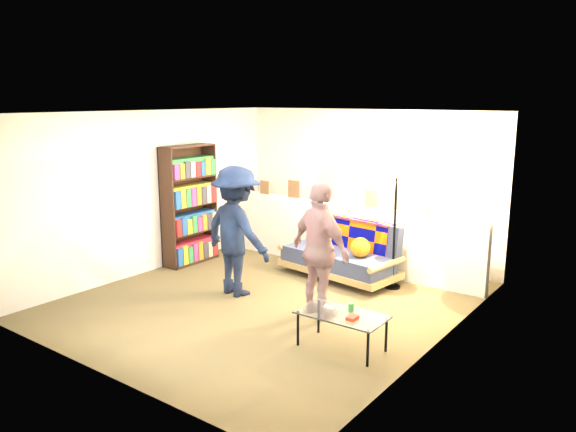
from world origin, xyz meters
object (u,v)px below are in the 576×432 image
(bookshelf, at_px, (189,209))
(person_right, at_px, (321,250))
(person_left, at_px, (237,231))
(floor_lamp, at_px, (396,206))
(coffee_table, at_px, (342,316))
(futon_sofa, at_px, (342,254))

(bookshelf, relative_size, person_right, 1.14)
(person_left, height_order, person_right, person_left)
(floor_lamp, bearing_deg, coffee_table, -78.28)
(bookshelf, distance_m, floor_lamp, 3.25)
(bookshelf, height_order, coffee_table, bookshelf)
(futon_sofa, distance_m, person_left, 1.71)
(futon_sofa, relative_size, floor_lamp, 1.14)
(coffee_table, distance_m, floor_lamp, 2.28)
(floor_lamp, bearing_deg, person_left, -136.75)
(futon_sofa, bearing_deg, person_right, -68.73)
(futon_sofa, relative_size, bookshelf, 0.99)
(floor_lamp, xyz_separation_m, person_left, (-1.57, -1.48, -0.28))
(futon_sofa, bearing_deg, coffee_table, -58.98)
(bookshelf, relative_size, floor_lamp, 1.16)
(futon_sofa, xyz_separation_m, person_right, (0.57, -1.46, 0.47))
(futon_sofa, height_order, floor_lamp, floor_lamp)
(futon_sofa, xyz_separation_m, floor_lamp, (0.80, 0.04, 0.79))
(futon_sofa, distance_m, person_right, 1.63)
(coffee_table, height_order, floor_lamp, floor_lamp)
(bookshelf, relative_size, coffee_table, 2.01)
(bookshelf, xyz_separation_m, person_left, (1.57, -0.66, -0.01))
(floor_lamp, bearing_deg, futon_sofa, -177.41)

